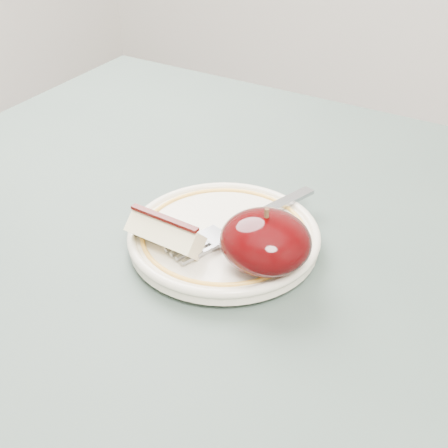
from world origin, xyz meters
The scene contains 5 objects.
table centered at (0.00, 0.00, 0.66)m, with size 0.90×0.90×0.75m.
plate centered at (-0.03, 0.07, 0.76)m, with size 0.18×0.18×0.02m.
apple_half centered at (0.02, 0.05, 0.79)m, with size 0.08×0.08×0.06m.
apple_wedge centered at (-0.06, 0.02, 0.78)m, with size 0.07×0.03×0.03m.
fork centered at (-0.02, 0.09, 0.77)m, with size 0.07×0.17×0.00m.
Camera 1 is at (0.21, -0.34, 1.10)m, focal length 50.00 mm.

